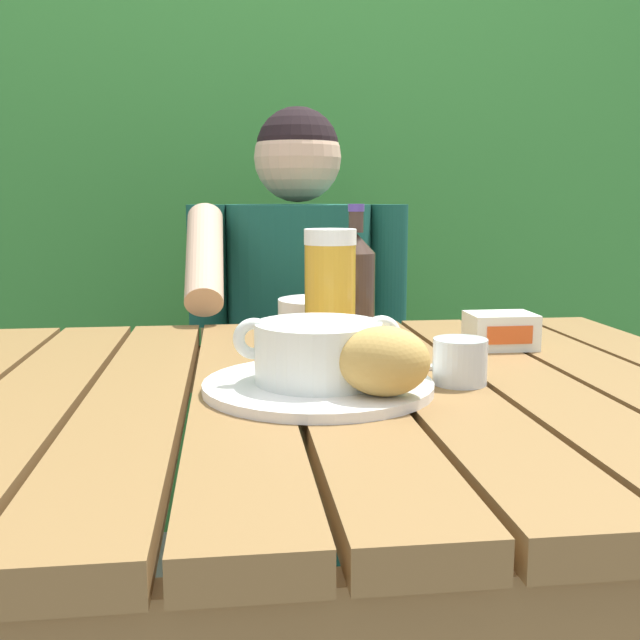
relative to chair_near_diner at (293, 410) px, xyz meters
The scene contains 13 objects.
dining_table 0.91m from the chair_near_diner, 91.28° to the right, with size 1.10×0.90×0.76m.
hedge_backdrop 0.86m from the chair_near_diner, 97.78° to the left, with size 3.44×0.81×2.50m.
chair_near_diner is the anchor object (origin of this frame).
person_eating 0.31m from the chair_near_diner, 90.87° to the right, with size 0.48×0.47×1.18m.
serving_plate 0.98m from the chair_near_diner, 93.03° to the right, with size 0.28×0.28×0.01m.
soup_bowl 0.99m from the chair_near_diner, 93.03° to the right, with size 0.20×0.15×0.08m.
bread_roll 1.06m from the chair_near_diner, 89.12° to the right, with size 0.12×0.10×0.08m.
beer_glass 0.78m from the chair_near_diner, 90.03° to the right, with size 0.08×0.08×0.18m.
beer_bottle 0.73m from the chair_near_diner, 85.23° to the right, with size 0.06×0.06×0.22m.
water_glass_small 0.98m from the chair_near_diner, 81.86° to the right, with size 0.07×0.07×0.06m.
butter_tub 0.82m from the chair_near_diner, 69.62° to the right, with size 0.10×0.08×0.05m.
table_knife 0.89m from the chair_near_diner, 83.22° to the right, with size 0.16×0.03×0.01m.
diner_bowl 0.63m from the chair_near_diner, 90.00° to the right, with size 0.14×0.14×0.06m.
Camera 1 is at (-0.13, -0.90, 0.99)m, focal length 41.52 mm.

